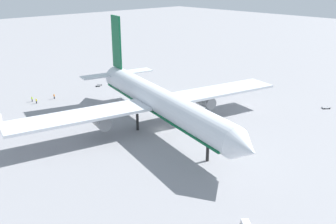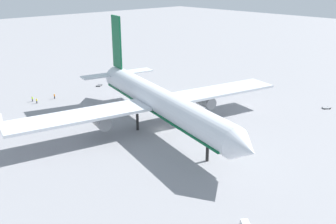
# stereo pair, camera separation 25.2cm
# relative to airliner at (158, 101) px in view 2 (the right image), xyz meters

# --- Properties ---
(ground_plane) EXTENTS (600.00, 600.00, 0.00)m
(ground_plane) POSITION_rel_airliner_xyz_m (1.28, -0.29, -7.55)
(ground_plane) COLOR gray
(airliner) EXTENTS (70.61, 76.08, 26.89)m
(airliner) POSITION_rel_airliner_xyz_m (0.00, 0.00, 0.00)
(airliner) COLOR silver
(airliner) RESTS_ON ground
(baggage_cart_1) EXTENTS (2.47, 2.69, 0.40)m
(baggage_cart_1) POSITION_rel_airliner_xyz_m (22.86, 47.72, -7.28)
(baggage_cart_1) COLOR gray
(baggage_cart_1) RESTS_ON ground
(baggage_cart_2) EXTENTS (2.47, 2.85, 0.40)m
(baggage_cart_2) POSITION_rel_airliner_xyz_m (-45.19, 10.70, -7.28)
(baggage_cart_2) COLOR #595B60
(baggage_cart_2) RESTS_ON ground
(ground_worker_1) EXTENTS (0.56, 0.56, 1.70)m
(ground_worker_1) POSITION_rel_airliner_xyz_m (-42.10, -8.43, -6.68)
(ground_worker_1) COLOR black
(ground_worker_1) RESTS_ON ground
(ground_worker_3) EXTENTS (0.52, 0.52, 1.71)m
(ground_worker_3) POSITION_rel_airliner_xyz_m (-44.12, -15.04, -6.68)
(ground_worker_3) COLOR #3F3F47
(ground_worker_3) RESTS_ON ground
(ground_worker_4) EXTENTS (0.54, 0.54, 1.67)m
(ground_worker_4) POSITION_rel_airliner_xyz_m (-41.49, -14.80, -6.70)
(ground_worker_4) COLOR black
(ground_worker_4) RESTS_ON ground
(traffic_cone_1) EXTENTS (0.36, 0.36, 0.55)m
(traffic_cone_1) POSITION_rel_airliner_xyz_m (-42.81, 22.97, -7.27)
(traffic_cone_1) COLOR orange
(traffic_cone_1) RESTS_ON ground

